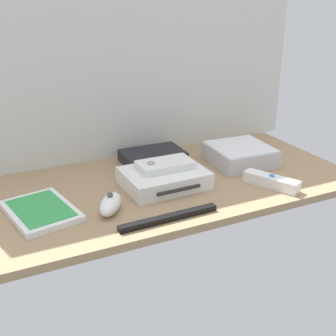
{
  "coord_description": "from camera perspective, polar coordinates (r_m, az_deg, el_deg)",
  "views": [
    {
      "loc": [
        -47.55,
        -97.83,
        48.69
      ],
      "look_at": [
        0.0,
        0.0,
        4.0
      ],
      "focal_mm": 47.41,
      "sensor_mm": 36.0,
      "label": 1
    }
  ],
  "objects": [
    {
      "name": "game_console",
      "position": [
        1.16,
        -0.5,
        -1.3
      ],
      "size": [
        21.25,
        16.76,
        4.4
      ],
      "rotation": [
        0.0,
        0.0,
        0.02
      ],
      "color": "white",
      "rests_on": "ground_plane"
    },
    {
      "name": "remote_nunchuk",
      "position": [
        1.04,
        -7.41,
        -4.62
      ],
      "size": [
        9.2,
        10.76,
        5.1
      ],
      "rotation": [
        0.0,
        0.0,
        -0.59
      ],
      "color": "white",
      "rests_on": "ground_plane"
    },
    {
      "name": "network_router",
      "position": [
        1.32,
        -1.97,
        1.47
      ],
      "size": [
        18.26,
        12.68,
        3.4
      ],
      "rotation": [
        0.0,
        0.0,
        -0.02
      ],
      "color": "black",
      "rests_on": "ground_plane"
    },
    {
      "name": "remote_wand",
      "position": [
        1.19,
        13.15,
        -1.7
      ],
      "size": [
        9.7,
        14.89,
        3.4
      ],
      "rotation": [
        0.0,
        0.0,
        0.45
      ],
      "color": "white",
      "rests_on": "ground_plane"
    },
    {
      "name": "back_wall",
      "position": [
        1.32,
        -4.82,
        15.02
      ],
      "size": [
        110.0,
        1.2,
        64.0
      ],
      "primitive_type": "cube",
      "color": "silver",
      "rests_on": "ground"
    },
    {
      "name": "game_case",
      "position": [
        1.07,
        -16.03,
        -5.32
      ],
      "size": [
        16.86,
        21.17,
        1.56
      ],
      "rotation": [
        0.0,
        0.0,
        0.18
      ],
      "color": "white",
      "rests_on": "ground_plane"
    },
    {
      "name": "mini_computer",
      "position": [
        1.33,
        9.24,
        1.74
      ],
      "size": [
        17.88,
        17.88,
        5.3
      ],
      "rotation": [
        0.0,
        0.0,
        -0.05
      ],
      "color": "silver",
      "rests_on": "ground_plane"
    },
    {
      "name": "sensor_bar",
      "position": [
        1.0,
        0.11,
        -6.42
      ],
      "size": [
        24.02,
        2.16,
        1.4
      ],
      "primitive_type": "cube",
      "rotation": [
        0.0,
        0.0,
        0.01
      ],
      "color": "black",
      "rests_on": "ground_plane"
    },
    {
      "name": "ground_plane",
      "position": [
        1.2,
        0.0,
        -2.22
      ],
      "size": [
        100.0,
        48.0,
        2.0
      ],
      "primitive_type": "cube",
      "color": "#9E7F5B",
      "rests_on": "ground"
    },
    {
      "name": "remote_classic_pad",
      "position": [
        1.16,
        -0.37,
        0.4
      ],
      "size": [
        14.54,
        8.25,
        2.4
      ],
      "rotation": [
        0.0,
        0.0,
        -0.02
      ],
      "color": "white",
      "rests_on": "game_console"
    }
  ]
}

